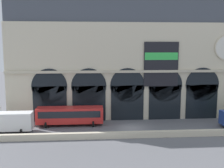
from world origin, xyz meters
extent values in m
plane|color=slate|center=(0.00, 0.00, 0.00)|extent=(200.00, 200.00, 0.00)
cube|color=beige|center=(0.00, -4.65, 0.46)|extent=(90.00, 0.70, 0.93)
cube|color=beige|center=(0.00, 7.43, 8.66)|extent=(42.37, 4.87, 17.32)
cube|color=#424751|center=(0.00, 7.73, 19.43)|extent=(42.37, 4.27, 4.22)
cube|color=black|center=(-13.67, 4.95, 3.15)|extent=(5.84, 0.20, 6.31)
cylinder|color=black|center=(-13.67, 4.95, 6.31)|extent=(6.15, 0.20, 6.15)
cube|color=black|center=(-6.83, 4.95, 3.15)|extent=(5.84, 0.20, 6.31)
cylinder|color=black|center=(-6.83, 4.95, 6.31)|extent=(6.15, 0.20, 6.15)
cube|color=black|center=(0.00, 4.95, 3.15)|extent=(5.84, 0.20, 6.31)
cylinder|color=black|center=(0.00, 4.95, 6.31)|extent=(6.15, 0.20, 6.15)
cube|color=black|center=(6.83, 4.95, 3.15)|extent=(5.84, 0.20, 6.31)
cylinder|color=black|center=(6.83, 4.95, 6.31)|extent=(6.15, 0.20, 6.15)
cube|color=black|center=(13.67, 4.95, 3.15)|extent=(5.84, 0.20, 6.31)
cylinder|color=black|center=(13.67, 4.95, 6.31)|extent=(6.15, 0.20, 6.15)
cube|color=black|center=(5.95, 4.83, 10.03)|extent=(6.17, 0.12, 7.85)
cube|color=green|center=(5.95, 4.75, 11.45)|extent=(5.92, 0.04, 1.31)
cube|color=#C0B49A|center=(0.00, 4.85, 8.78)|extent=(42.37, 0.50, 0.44)
cube|color=white|center=(-18.30, -0.69, 1.77)|extent=(5.50, 2.30, 2.70)
cylinder|color=black|center=(-17.05, -1.73, 0.42)|extent=(0.28, 0.84, 0.84)
cylinder|color=black|center=(-17.05, 0.34, 0.42)|extent=(0.28, 0.84, 0.84)
cube|color=red|center=(-10.01, 2.30, 1.80)|extent=(11.00, 2.50, 2.60)
cube|color=black|center=(-10.01, 1.03, 2.15)|extent=(10.12, 0.04, 1.10)
cylinder|color=black|center=(-13.86, 1.18, 0.50)|extent=(0.28, 1.00, 1.00)
cylinder|color=black|center=(-13.86, 3.43, 0.50)|extent=(0.28, 1.00, 1.00)
cylinder|color=black|center=(-6.16, 1.18, 0.50)|extent=(0.28, 1.00, 1.00)
cylinder|color=black|center=(-6.16, 3.43, 0.50)|extent=(0.28, 1.00, 1.00)
cylinder|color=black|center=(15.69, 0.25, 0.42)|extent=(0.28, 0.84, 0.84)
camera|label=1|loc=(-6.38, -42.40, 13.29)|focal=43.63mm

